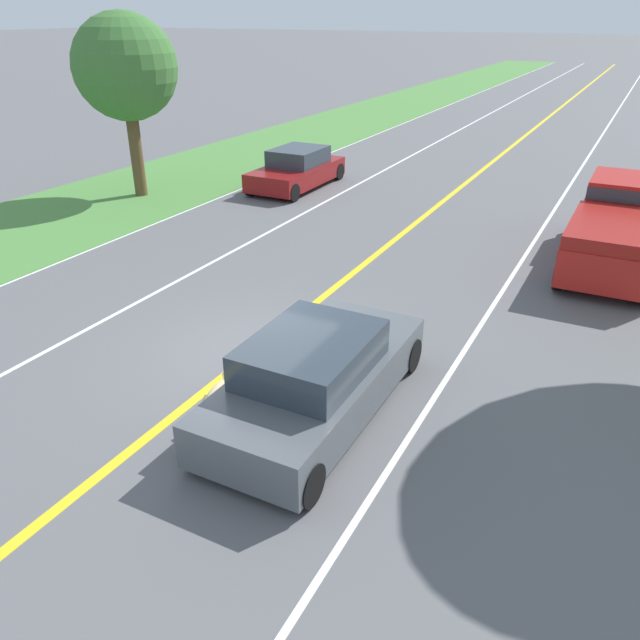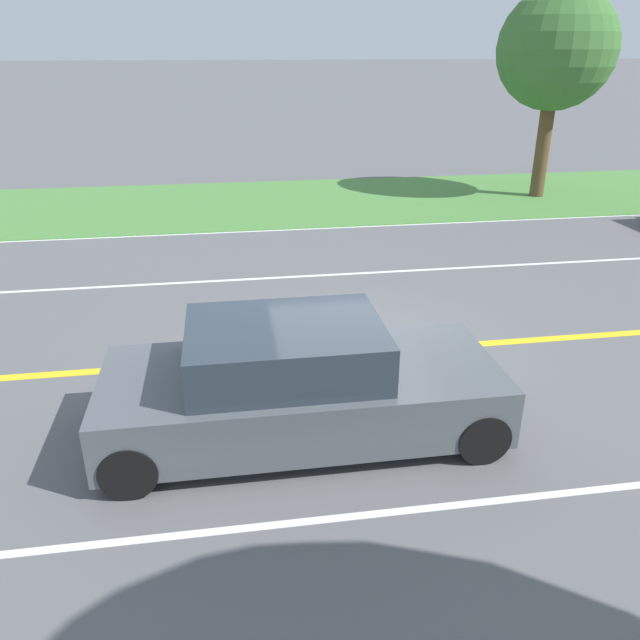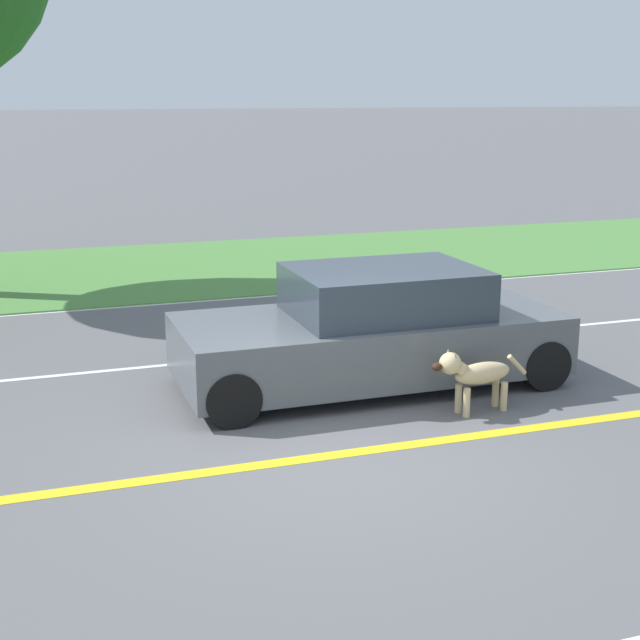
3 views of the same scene
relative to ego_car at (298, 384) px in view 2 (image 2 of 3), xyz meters
name	(u,v)px [view 2 (image 2 of 3)]	position (x,y,z in m)	size (l,w,h in m)	color
ground_plane	(358,353)	(-1.95, 1.14, -0.66)	(400.00, 400.00, 0.00)	#5B5B5E
centre_divider_line	(358,353)	(-1.95, 1.14, -0.65)	(0.18, 160.00, 0.01)	yellow
lane_edge_line_left	(300,229)	(-8.95, 1.14, -0.65)	(0.14, 160.00, 0.01)	white
lane_dash_same_dir	(431,508)	(1.55, 1.14, -0.65)	(0.10, 160.00, 0.01)	white
lane_dash_oncoming	(322,275)	(-5.45, 1.14, -0.65)	(0.10, 160.00, 0.01)	white
grass_verge_left	(287,202)	(-11.95, 1.14, -0.64)	(6.00, 160.00, 0.03)	#4C843D
ego_car	(298,384)	(0.00, 0.00, 0.00)	(1.94, 4.58, 1.42)	#51565B
dog	(238,353)	(-1.32, -0.66, -0.20)	(0.33, 1.25, 0.76)	#D1B784
roadside_tree_left_near	(556,50)	(-11.49, 8.78, 3.47)	(3.32, 3.32, 5.82)	brown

